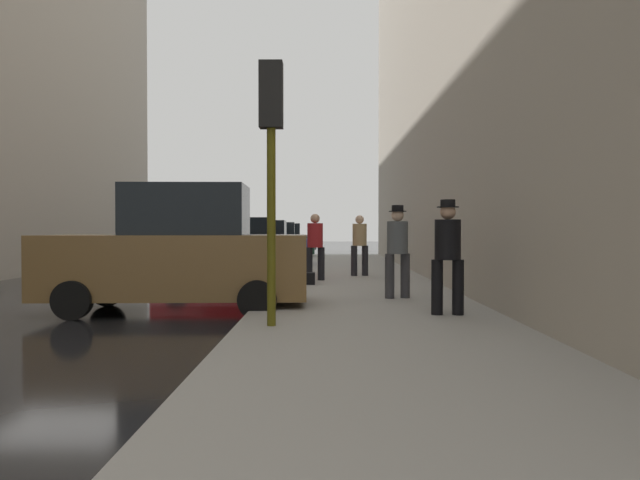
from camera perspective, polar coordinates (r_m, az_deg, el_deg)
ground_plane at (r=13.49m, az=-22.47°, el=-5.33°), size 120.00×120.00×0.00m
sidewalk at (r=12.44m, az=4.01°, el=-5.44°), size 4.00×40.00×0.15m
parked_bronze_suv at (r=11.31m, az=-12.77°, el=-1.25°), size 4.66×2.19×2.25m
parked_red_hatchback at (r=17.77m, az=-7.91°, el=-1.00°), size 4.26×2.18×1.79m
parked_blue_sedan at (r=23.45m, az=-5.86°, el=-0.51°), size 4.22×2.09×1.79m
parked_dark_green_sedan at (r=30.30m, az=-4.43°, el=-0.16°), size 4.27×2.18×1.79m
parked_gray_coupe at (r=36.68m, az=-3.57°, el=0.05°), size 4.26×2.18×1.79m
fire_hydrant at (r=20.37m, az=-1.74°, el=-1.72°), size 0.42×0.22×0.70m
traffic_light at (r=8.64m, az=-4.48°, el=9.56°), size 0.32×0.32×3.60m
pedestrian_with_fedora at (r=9.79m, az=11.60°, el=-0.98°), size 0.51×0.41×1.78m
pedestrian_in_red_jacket at (r=16.02m, az=-0.45°, el=-0.30°), size 0.53×0.48×1.71m
pedestrian_in_tan_coat at (r=17.63m, az=3.64°, el=-0.18°), size 0.53×0.47×1.71m
pedestrian_with_beanie at (r=12.00m, az=7.10°, el=-0.60°), size 0.53×0.50×1.78m
duffel_bag at (r=14.95m, az=-1.08°, el=-3.52°), size 0.32×0.44×0.28m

